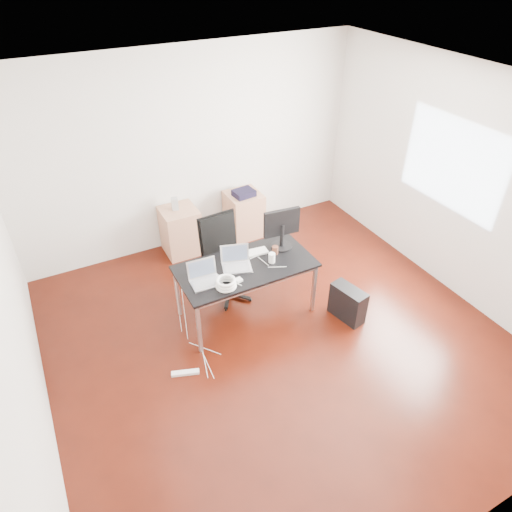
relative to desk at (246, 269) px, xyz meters
name	(u,v)px	position (x,y,z in m)	size (l,w,h in m)	color
room_shell	(285,238)	(0.15, -0.59, 0.73)	(5.00, 5.00, 5.00)	#320C05
desk	(246,269)	(0.00, 0.00, 0.00)	(1.60, 0.80, 0.73)	black
office_chair	(224,254)	(-0.06, 0.48, -0.07)	(0.51, 0.53, 1.08)	black
filing_cabinet_left	(181,231)	(-0.24, 1.64, -0.33)	(0.50, 0.50, 0.70)	#AA7155
filing_cabinet_right	(244,214)	(0.79, 1.64, -0.33)	(0.50, 0.50, 0.70)	#AA7155
pc_tower	(348,303)	(1.05, -0.65, -0.46)	(0.20, 0.45, 0.44)	black
wastebasket	(205,236)	(0.14, 1.66, -0.54)	(0.24, 0.24, 0.28)	black
power_strip	(185,373)	(-1.03, -0.57, -0.66)	(0.30, 0.06, 0.04)	white
laptop_left	(205,277)	(-0.53, -0.05, 0.11)	(0.34, 0.27, 0.23)	silver
laptop_right	(236,262)	(-0.10, 0.04, 0.11)	(0.39, 0.34, 0.23)	silver
monitor	(282,227)	(0.56, 0.15, 0.34)	(0.45, 0.26, 0.51)	black
keyboard	(250,253)	(0.15, 0.18, 0.06)	(0.44, 0.14, 0.02)	white
cup_white	(272,258)	(0.30, -0.08, 0.11)	(0.08, 0.08, 0.12)	white
cup_brown	(275,250)	(0.42, 0.05, 0.10)	(0.08, 0.08, 0.10)	#562D1D
cable_coil	(226,283)	(-0.37, -0.26, 0.11)	(0.24, 0.24, 0.11)	white
power_adapter	(239,280)	(-0.20, -0.22, 0.07)	(0.07, 0.07, 0.03)	white
speaker	(175,204)	(-0.27, 1.67, 0.11)	(0.09, 0.08, 0.18)	#9E9E9E
navy_garment	(244,193)	(0.77, 1.58, 0.07)	(0.30, 0.24, 0.09)	black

